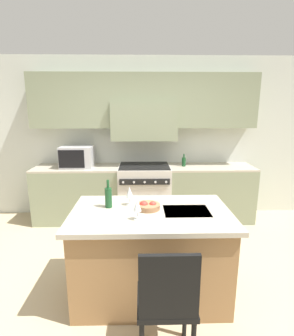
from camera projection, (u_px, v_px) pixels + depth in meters
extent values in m
plane|color=tan|center=(147.00, 300.00, 2.62)|extent=(10.00, 10.00, 0.00)
cube|color=silver|center=(144.00, 138.00, 4.55)|extent=(10.00, 0.06, 2.70)
cube|color=gray|center=(144.00, 101.00, 4.21)|extent=(3.61, 0.34, 0.85)
cube|color=gray|center=(144.00, 121.00, 4.26)|extent=(1.06, 0.40, 0.60)
cube|color=gray|center=(78.00, 194.00, 4.40)|extent=(1.38, 0.62, 0.89)
cube|color=#B2A893|center=(77.00, 168.00, 4.30)|extent=(1.38, 0.62, 0.03)
cube|color=gray|center=(210.00, 193.00, 4.45)|extent=(1.38, 0.62, 0.89)
cube|color=#B2A893|center=(211.00, 167.00, 4.35)|extent=(1.38, 0.62, 0.03)
cube|color=beige|center=(144.00, 193.00, 4.40)|extent=(0.84, 0.66, 0.93)
cube|color=black|center=(144.00, 166.00, 4.30)|extent=(0.81, 0.61, 0.01)
cube|color=black|center=(145.00, 182.00, 4.00)|extent=(0.77, 0.02, 0.09)
cylinder|color=silver|center=(123.00, 182.00, 3.98)|extent=(0.04, 0.02, 0.04)
cylinder|color=silver|center=(134.00, 182.00, 3.99)|extent=(0.04, 0.02, 0.04)
cylinder|color=silver|center=(145.00, 182.00, 3.99)|extent=(0.04, 0.02, 0.04)
cylinder|color=silver|center=(155.00, 182.00, 3.99)|extent=(0.04, 0.02, 0.04)
cylinder|color=silver|center=(166.00, 182.00, 4.00)|extent=(0.04, 0.02, 0.04)
cube|color=#B7B7BC|center=(77.00, 157.00, 4.25)|extent=(0.51, 0.39, 0.34)
cube|color=black|center=(71.00, 159.00, 4.06)|extent=(0.40, 0.01, 0.28)
cube|color=olive|center=(151.00, 255.00, 2.64)|extent=(1.45, 0.86, 0.85)
cube|color=#B2A893|center=(151.00, 213.00, 2.54)|extent=(1.55, 0.93, 0.04)
cube|color=#2D2D30|center=(187.00, 211.00, 2.54)|extent=(0.44, 0.32, 0.01)
cylinder|color=#B2B2B7|center=(183.00, 204.00, 2.73)|extent=(0.02, 0.02, 0.00)
cube|color=black|center=(166.00, 301.00, 1.93)|extent=(0.42, 0.40, 0.04)
cube|color=black|center=(169.00, 287.00, 1.70)|extent=(0.40, 0.04, 0.47)
cylinder|color=black|center=(142.00, 313.00, 2.15)|extent=(0.04, 0.04, 0.47)
cylinder|color=black|center=(185.00, 312.00, 2.16)|extent=(0.04, 0.04, 0.47)
cylinder|color=#194723|center=(108.00, 198.00, 2.61)|extent=(0.07, 0.07, 0.20)
cylinder|color=#194723|center=(108.00, 184.00, 2.58)|extent=(0.03, 0.03, 0.09)
cylinder|color=white|center=(137.00, 219.00, 2.35)|extent=(0.07, 0.07, 0.01)
cylinder|color=white|center=(137.00, 215.00, 2.34)|extent=(0.01, 0.01, 0.08)
cone|color=white|center=(137.00, 205.00, 2.32)|extent=(0.07, 0.07, 0.11)
cylinder|color=white|center=(130.00, 205.00, 2.69)|extent=(0.07, 0.07, 0.01)
cylinder|color=white|center=(130.00, 201.00, 2.68)|extent=(0.01, 0.01, 0.08)
cone|color=white|center=(130.00, 192.00, 2.66)|extent=(0.07, 0.07, 0.11)
cylinder|color=#996B47|center=(148.00, 206.00, 2.58)|extent=(0.23, 0.23, 0.05)
sphere|color=red|center=(144.00, 205.00, 2.58)|extent=(0.09, 0.09, 0.09)
sphere|color=red|center=(153.00, 205.00, 2.58)|extent=(0.07, 0.07, 0.07)
cylinder|color=#194723|center=(184.00, 162.00, 4.33)|extent=(0.07, 0.07, 0.14)
cylinder|color=#194723|center=(184.00, 156.00, 4.30)|extent=(0.02, 0.02, 0.06)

